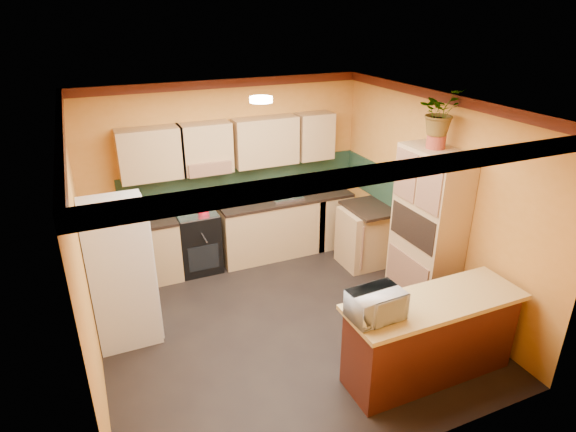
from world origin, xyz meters
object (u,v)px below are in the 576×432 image
object	(u,v)px
base_cabinets_back	(239,234)
fridge	(121,272)
breakfast_bar	(430,340)
pantry	(427,231)
stove	(198,241)
microwave	(376,305)

from	to	relation	value
base_cabinets_back	fridge	world-z (taller)	fridge
base_cabinets_back	fridge	bearing A→B (deg)	-145.79
base_cabinets_back	breakfast_bar	size ratio (longest dim) A/B	2.03
base_cabinets_back	pantry	bearing A→B (deg)	-48.67
stove	microwave	world-z (taller)	microwave
stove	microwave	bearing A→B (deg)	-73.61
microwave	fridge	bearing A→B (deg)	133.73
stove	breakfast_bar	size ratio (longest dim) A/B	0.51
fridge	breakfast_bar	size ratio (longest dim) A/B	0.94
pantry	breakfast_bar	distance (m)	1.50
fridge	pantry	size ratio (longest dim) A/B	0.81
base_cabinets_back	breakfast_bar	xyz separation A→B (m)	(1.03, -3.19, 0.00)
base_cabinets_back	stove	xyz separation A→B (m)	(-0.63, -0.00, 0.02)
base_cabinets_back	fridge	xyz separation A→B (m)	(-1.79, -1.21, 0.41)
microwave	base_cabinets_back	bearing A→B (deg)	92.62
base_cabinets_back	stove	distance (m)	0.63
base_cabinets_back	microwave	distance (m)	3.27
base_cabinets_back	microwave	size ratio (longest dim) A/B	7.23
pantry	fridge	bearing A→B (deg)	166.76
breakfast_bar	pantry	bearing A→B (deg)	55.39
fridge	stove	bearing A→B (deg)	46.27
fridge	pantry	xyz separation A→B (m)	(3.60, -0.85, 0.20)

